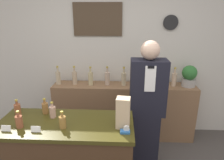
# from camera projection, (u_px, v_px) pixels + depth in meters

# --- Properties ---
(back_wall) EXTENTS (5.20, 0.09, 2.70)m
(back_wall) POSITION_uv_depth(u_px,v_px,m) (112.00, 53.00, 3.24)
(back_wall) COLOR beige
(back_wall) RESTS_ON ground_plane
(back_shelf) EXTENTS (2.24, 0.37, 0.90)m
(back_shelf) POSITION_uv_depth(u_px,v_px,m) (124.00, 111.00, 3.28)
(back_shelf) COLOR brown
(back_shelf) RESTS_ON ground_plane
(shopkeeper) EXTENTS (0.43, 0.27, 1.69)m
(shopkeeper) POSITION_uv_depth(u_px,v_px,m) (147.00, 109.00, 2.49)
(shopkeeper) COLOR black
(shopkeeper) RESTS_ON ground_plane
(potted_plant) EXTENTS (0.22, 0.22, 0.33)m
(potted_plant) POSITION_uv_depth(u_px,v_px,m) (189.00, 76.00, 3.04)
(potted_plant) COLOR #9E998E
(potted_plant) RESTS_ON back_shelf
(paper_bag) EXTENTS (0.14, 0.12, 0.30)m
(paper_bag) POSITION_uv_depth(u_px,v_px,m) (123.00, 113.00, 1.87)
(paper_bag) COLOR tan
(paper_bag) RESTS_ON display_counter
(tape_dispenser) EXTENTS (0.09, 0.06, 0.07)m
(tape_dispenser) POSITION_uv_depth(u_px,v_px,m) (126.00, 130.00, 1.81)
(tape_dispenser) COLOR #2D66A8
(tape_dispenser) RESTS_ON display_counter
(price_card_left) EXTENTS (0.09, 0.02, 0.06)m
(price_card_left) POSITION_uv_depth(u_px,v_px,m) (6.00, 128.00, 1.84)
(price_card_left) COLOR white
(price_card_left) RESTS_ON display_counter
(price_card_right) EXTENTS (0.09, 0.02, 0.06)m
(price_card_right) POSITION_uv_depth(u_px,v_px,m) (36.00, 129.00, 1.82)
(price_card_right) COLOR white
(price_card_right) RESTS_ON display_counter
(counter_bottle_0) EXTENTS (0.07, 0.07, 0.17)m
(counter_bottle_0) POSITION_uv_depth(u_px,v_px,m) (18.00, 109.00, 2.13)
(counter_bottle_0) COLOR brown
(counter_bottle_0) RESTS_ON display_counter
(counter_bottle_1) EXTENTS (0.07, 0.07, 0.17)m
(counter_bottle_1) POSITION_uv_depth(u_px,v_px,m) (19.00, 121.00, 1.89)
(counter_bottle_1) COLOR brown
(counter_bottle_1) RESTS_ON display_counter
(counter_bottle_2) EXTENTS (0.07, 0.07, 0.17)m
(counter_bottle_2) POSITION_uv_depth(u_px,v_px,m) (45.00, 108.00, 2.16)
(counter_bottle_2) COLOR olive
(counter_bottle_2) RESTS_ON display_counter
(counter_bottle_3) EXTENTS (0.07, 0.07, 0.17)m
(counter_bottle_3) POSITION_uv_depth(u_px,v_px,m) (53.00, 112.00, 2.07)
(counter_bottle_3) COLOR tan
(counter_bottle_3) RESTS_ON display_counter
(counter_bottle_4) EXTENTS (0.07, 0.07, 0.17)m
(counter_bottle_4) POSITION_uv_depth(u_px,v_px,m) (63.00, 122.00, 1.88)
(counter_bottle_4) COLOR olive
(counter_bottle_4) RESTS_ON display_counter
(shelf_bottle_0) EXTENTS (0.08, 0.08, 0.30)m
(shelf_bottle_0) POSITION_uv_depth(u_px,v_px,m) (58.00, 77.00, 3.15)
(shelf_bottle_0) COLOR tan
(shelf_bottle_0) RESTS_ON back_shelf
(shelf_bottle_1) EXTENTS (0.08, 0.08, 0.30)m
(shelf_bottle_1) POSITION_uv_depth(u_px,v_px,m) (75.00, 77.00, 3.15)
(shelf_bottle_1) COLOR tan
(shelf_bottle_1) RESTS_ON back_shelf
(shelf_bottle_2) EXTENTS (0.08, 0.08, 0.30)m
(shelf_bottle_2) POSITION_uv_depth(u_px,v_px,m) (91.00, 78.00, 3.11)
(shelf_bottle_2) COLOR tan
(shelf_bottle_2) RESTS_ON back_shelf
(shelf_bottle_3) EXTENTS (0.08, 0.08, 0.30)m
(shelf_bottle_3) POSITION_uv_depth(u_px,v_px,m) (107.00, 78.00, 3.12)
(shelf_bottle_3) COLOR tan
(shelf_bottle_3) RESTS_ON back_shelf
(shelf_bottle_4) EXTENTS (0.08, 0.08, 0.30)m
(shelf_bottle_4) POSITION_uv_depth(u_px,v_px,m) (124.00, 79.00, 3.09)
(shelf_bottle_4) COLOR tan
(shelf_bottle_4) RESTS_ON back_shelf
(shelf_bottle_5) EXTENTS (0.08, 0.08, 0.30)m
(shelf_bottle_5) POSITION_uv_depth(u_px,v_px,m) (140.00, 79.00, 3.09)
(shelf_bottle_5) COLOR tan
(shelf_bottle_5) RESTS_ON back_shelf
(shelf_bottle_6) EXTENTS (0.08, 0.08, 0.30)m
(shelf_bottle_6) POSITION_uv_depth(u_px,v_px,m) (157.00, 79.00, 3.07)
(shelf_bottle_6) COLOR tan
(shelf_bottle_6) RESTS_ON back_shelf
(shelf_bottle_7) EXTENTS (0.08, 0.08, 0.30)m
(shelf_bottle_7) POSITION_uv_depth(u_px,v_px,m) (174.00, 79.00, 3.07)
(shelf_bottle_7) COLOR tan
(shelf_bottle_7) RESTS_ON back_shelf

